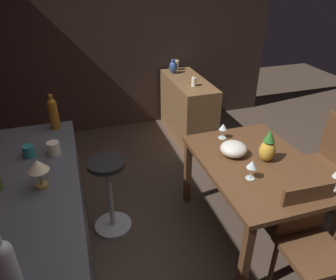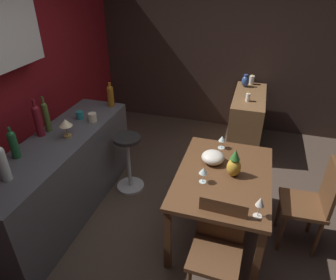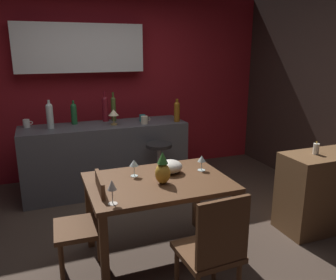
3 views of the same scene
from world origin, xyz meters
name	(u,v)px [view 3 (image 3 of 3)]	position (x,y,z in m)	size (l,w,h in m)	color
ground_plane	(146,238)	(0.00, 0.00, 0.00)	(9.00, 9.00, 0.00)	#47382D
wall_kitchen_back	(98,79)	(-0.06, 2.08, 1.41)	(5.20, 0.33, 2.60)	maroon
wall_side_right	(333,94)	(2.55, 0.30, 1.30)	(0.10, 4.40, 2.60)	#33231E
dining_table	(158,190)	(0.02, -0.33, 0.65)	(1.21, 0.86, 0.74)	#56351E
kitchen_counter	(106,158)	(-0.13, 1.35, 0.45)	(2.10, 0.60, 0.90)	#4C4C51
sideboard_cabinet	(330,190)	(1.89, -0.44, 0.41)	(1.10, 0.44, 0.82)	brown
chair_near_window	(88,223)	(-0.61, -0.38, 0.48)	(0.42, 0.42, 0.87)	#56351E
chair_by_doorway	(213,251)	(0.12, -1.15, 0.52)	(0.42, 0.42, 0.94)	#56351E
bar_stool	(159,170)	(0.43, 0.83, 0.39)	(0.34, 0.34, 0.72)	#262323
wine_glass_left	(134,164)	(-0.15, -0.16, 0.86)	(0.08, 0.08, 0.15)	silver
wine_glass_right	(202,159)	(0.48, -0.24, 0.85)	(0.07, 0.07, 0.14)	silver
wine_glass_center	(112,186)	(-0.45, -0.65, 0.88)	(0.07, 0.07, 0.19)	silver
pineapple_centerpiece	(163,170)	(0.03, -0.41, 0.86)	(0.13, 0.13, 0.28)	gold
fruit_bowl	(170,167)	(0.18, -0.19, 0.80)	(0.22, 0.22, 0.12)	beige
wine_bottle_green	(74,113)	(-0.48, 1.52, 1.05)	(0.08, 0.08, 0.31)	#1E592D
wine_bottle_olive	(113,108)	(0.04, 1.54, 1.08)	(0.06, 0.06, 0.39)	#475623
wine_bottle_clear	(50,115)	(-0.78, 1.36, 1.07)	(0.08, 0.08, 0.35)	silver
wine_bottle_amber	(177,111)	(0.82, 1.19, 1.05)	(0.08, 0.08, 0.30)	#8C5114
wine_bottle_ruby	(105,108)	(-0.07, 1.56, 1.08)	(0.08, 0.08, 0.40)	maroon
cup_cream	(145,120)	(0.37, 1.20, 0.95)	(0.13, 0.09, 0.10)	beige
cup_teal	(143,118)	(0.40, 1.38, 0.94)	(0.11, 0.08, 0.09)	teal
cup_white	(26,123)	(-1.05, 1.53, 0.95)	(0.12, 0.08, 0.10)	white
counter_lamp	(114,114)	(-0.01, 1.28, 1.05)	(0.13, 0.13, 0.20)	#A58447
pillar_candle_short	(316,149)	(1.66, -0.42, 0.88)	(0.06, 0.06, 0.14)	white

